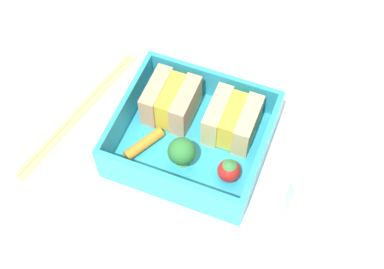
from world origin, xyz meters
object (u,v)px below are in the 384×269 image
Objects in this scene: sandwich_left at (171,101)px; drinking_glass at (315,199)px; broccoli_floret at (185,153)px; carrot_stick_far_left at (144,144)px; chopstick_pair at (78,112)px; strawberry_far_left at (229,170)px; sandwich_center_left at (232,120)px.

sandwich_left is 19.68cm from drinking_glass.
sandwich_left is at bearing 160.66° from drinking_glass.
carrot_stick_far_left is at bearing 175.13° from broccoli_floret.
carrot_stick_far_left is 0.61× the size of drinking_glass.
drinking_glass is (29.35, -2.92, 3.79)cm from chopstick_pair.
chopstick_pair is (-19.92, 2.12, -2.27)cm from strawberry_far_left.
broccoli_floret is 5.12cm from strawberry_far_left.
broccoli_floret is at bearing -4.87° from carrot_stick_far_left.
broccoli_floret reaches higher than carrot_stick_far_left.
chopstick_pair is (-14.93, 2.45, -3.38)cm from broccoli_floret.
strawberry_far_left is (9.13, -5.71, -0.85)cm from sandwich_left.
strawberry_far_left is (1.64, -5.71, -0.85)cm from sandwich_center_left.
sandwich_left is 5.94cm from carrot_stick_far_left.
chopstick_pair is at bearing 168.33° from carrot_stick_far_left.
chopstick_pair is at bearing 173.94° from strawberry_far_left.
sandwich_left and sandwich_center_left have the same top height.
chopstick_pair is (-10.79, -3.59, -3.12)cm from sandwich_left.
broccoli_floret is 1.33× the size of strawberry_far_left.
drinking_glass is at bearing -4.88° from strawberry_far_left.
sandwich_center_left is 12.86cm from drinking_glass.
sandwich_left is 0.28× the size of chopstick_pair.
sandwich_center_left is 6.91cm from broccoli_floret.
drinking_glass is (11.07, -6.51, 0.67)cm from sandwich_center_left.
carrot_stick_far_left is at bearing -146.94° from sandwich_center_left.
drinking_glass reaches higher than sandwich_left.
carrot_stick_far_left is 19.82cm from drinking_glass.
strawberry_far_left reaches higher than carrot_stick_far_left.
sandwich_left is at bearing 124.42° from broccoli_floret.
drinking_glass reaches higher than carrot_stick_far_left.
carrot_stick_far_left is (-1.10, -5.59, -1.66)cm from sandwich_left.
carrot_stick_far_left is 1.20× the size of broccoli_floret.
sandwich_left is 1.16× the size of carrot_stick_far_left.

